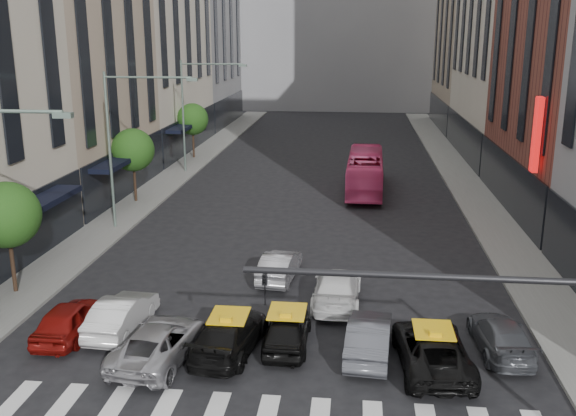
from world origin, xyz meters
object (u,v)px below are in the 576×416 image
(streetlamp_far, at_px, (194,101))
(taxi_center, at_px, (287,329))
(car_red, at_px, (70,319))
(car_white_front, at_px, (122,314))
(bus, at_px, (365,172))
(taxi_left, at_px, (230,334))
(streetlamp_mid, at_px, (124,130))

(streetlamp_far, relative_size, taxi_center, 2.25)
(car_red, height_order, car_white_front, car_white_front)
(car_red, height_order, taxi_center, car_red)
(streetlamp_far, height_order, taxi_center, streetlamp_far)
(car_white_front, relative_size, bus, 0.41)
(taxi_left, bearing_deg, streetlamp_mid, -51.22)
(streetlamp_far, bearing_deg, taxi_center, -69.99)
(streetlamp_far, height_order, car_white_front, streetlamp_far)
(car_red, xyz_separation_m, taxi_left, (6.30, -0.57, 0.00))
(streetlamp_mid, bearing_deg, streetlamp_far, 90.00)
(car_red, xyz_separation_m, taxi_center, (8.33, 0.08, -0.02))
(car_white_front, xyz_separation_m, bus, (9.56, 24.01, 0.75))
(taxi_center, xyz_separation_m, bus, (3.05, 24.61, 0.77))
(car_white_front, bearing_deg, taxi_left, 167.65)
(car_white_front, xyz_separation_m, taxi_left, (4.48, -1.25, -0.01))
(car_white_front, bearing_deg, streetlamp_far, -78.44)
(streetlamp_far, distance_m, car_white_front, 29.77)
(streetlamp_mid, xyz_separation_m, bus, (13.83, 11.01, -4.45))
(car_white_front, bearing_deg, car_red, 23.55)
(streetlamp_far, height_order, bus, streetlamp_far)
(taxi_center, bearing_deg, car_red, 0.67)
(taxi_left, relative_size, bus, 0.46)
(bus, bearing_deg, taxi_center, 84.33)
(taxi_center, distance_m, bus, 24.81)
(streetlamp_mid, height_order, taxi_left, streetlamp_mid)
(taxi_left, xyz_separation_m, bus, (5.08, 25.26, 0.76))
(streetlamp_mid, height_order, taxi_center, streetlamp_mid)
(taxi_left, bearing_deg, bus, -94.14)
(streetlamp_far, bearing_deg, streetlamp_mid, -90.00)
(car_red, bearing_deg, car_white_front, -159.79)
(car_red, xyz_separation_m, car_white_front, (1.82, 0.67, 0.01))
(car_white_front, bearing_deg, streetlamp_mid, -68.64)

